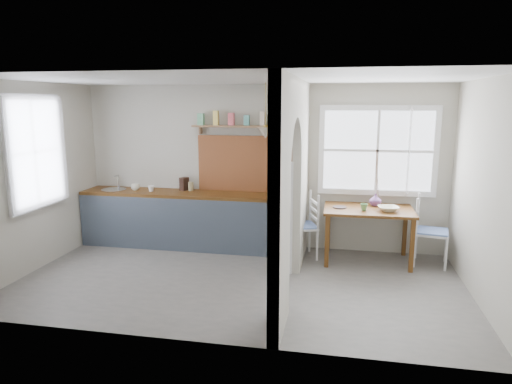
% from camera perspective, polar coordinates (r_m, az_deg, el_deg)
% --- Properties ---
extents(floor, '(5.80, 3.20, 0.01)m').
position_cam_1_polar(floor, '(6.14, -2.15, -11.04)').
color(floor, slate).
rests_on(floor, ground).
extents(ceiling, '(5.80, 3.20, 0.01)m').
position_cam_1_polar(ceiling, '(5.70, -2.34, 13.97)').
color(ceiling, '#B8B4A7').
rests_on(ceiling, walls).
extents(walls, '(5.81, 3.21, 2.60)m').
position_cam_1_polar(walls, '(5.78, -2.24, 0.98)').
color(walls, '#B8B4A7').
rests_on(walls, floor).
extents(partition, '(0.12, 3.20, 2.60)m').
position_cam_1_polar(partition, '(5.69, 4.76, 2.34)').
color(partition, '#B8B4A7').
rests_on(partition, floor).
extents(kitchen_window, '(0.10, 1.16, 1.50)m').
position_cam_1_polar(kitchen_window, '(6.96, -26.00, 4.51)').
color(kitchen_window, white).
rests_on(kitchen_window, walls).
extents(nook_window, '(1.76, 0.10, 1.30)m').
position_cam_1_polar(nook_window, '(7.15, 14.95, 5.00)').
color(nook_window, white).
rests_on(nook_window, walls).
extents(counter, '(3.50, 0.60, 0.90)m').
position_cam_1_polar(counter, '(7.52, -8.30, -3.33)').
color(counter, '#532E11').
rests_on(counter, floor).
extents(sink, '(0.40, 0.40, 0.02)m').
position_cam_1_polar(sink, '(7.92, -17.38, 0.23)').
color(sink, '#B4B5B7').
rests_on(sink, counter).
extents(backsplash, '(1.65, 0.03, 0.90)m').
position_cam_1_polar(backsplash, '(7.33, -1.00, 3.55)').
color(backsplash, '#9A4C22').
rests_on(backsplash, walls).
extents(shelf, '(1.75, 0.20, 0.21)m').
position_cam_1_polar(shelf, '(7.19, -1.16, 8.61)').
color(shelf, '#9A734F').
rests_on(shelf, walls).
extents(pendant_lamp, '(0.26, 0.26, 0.16)m').
position_cam_1_polar(pendant_lamp, '(6.80, 1.19, 7.44)').
color(pendant_lamp, beige).
rests_on(pendant_lamp, ceiling).
extents(utensil_rail, '(0.02, 0.50, 0.02)m').
position_cam_1_polar(utensil_rail, '(6.53, 4.79, 3.46)').
color(utensil_rail, '#B4B5B7').
rests_on(utensil_rail, partition).
extents(dining_table, '(1.29, 0.87, 0.80)m').
position_cam_1_polar(dining_table, '(6.94, 13.75, -5.23)').
color(dining_table, '#532E11').
rests_on(dining_table, floor).
extents(chair_left, '(0.58, 0.58, 0.99)m').
position_cam_1_polar(chair_left, '(6.93, 5.58, -4.15)').
color(chair_left, silver).
rests_on(chair_left, floor).
extents(chair_right, '(0.54, 0.54, 1.00)m').
position_cam_1_polar(chair_right, '(7.05, 21.12, -4.57)').
color(chair_right, silver).
rests_on(chair_right, floor).
extents(kettle, '(0.18, 0.15, 0.22)m').
position_cam_1_polar(kettle, '(6.96, 2.98, 0.26)').
color(kettle, silver).
rests_on(kettle, counter).
extents(mug_a, '(0.14, 0.14, 0.10)m').
position_cam_1_polar(mug_a, '(7.58, -12.98, 0.43)').
color(mug_a, white).
rests_on(mug_a, counter).
extents(mug_b, '(0.17, 0.17, 0.10)m').
position_cam_1_polar(mug_b, '(7.74, -14.86, 0.59)').
color(mug_b, white).
rests_on(mug_b, counter).
extents(knife_block, '(0.14, 0.16, 0.21)m').
position_cam_1_polar(knife_block, '(7.57, -8.97, 1.01)').
color(knife_block, black).
rests_on(knife_block, counter).
extents(jar, '(0.09, 0.09, 0.14)m').
position_cam_1_polar(jar, '(7.52, -8.14, 0.70)').
color(jar, tan).
rests_on(jar, counter).
extents(towel_magenta, '(0.02, 0.03, 0.59)m').
position_cam_1_polar(towel_magenta, '(6.88, 4.46, -6.18)').
color(towel_magenta, '#C7297F').
rests_on(towel_magenta, counter).
extents(towel_orange, '(0.02, 0.03, 0.46)m').
position_cam_1_polar(towel_orange, '(6.85, 4.42, -6.46)').
color(towel_orange, orange).
rests_on(towel_orange, counter).
extents(bowl, '(0.34, 0.34, 0.07)m').
position_cam_1_polar(bowl, '(6.75, 16.21, -2.02)').
color(bowl, white).
rests_on(bowl, dining_table).
extents(table_cup, '(0.13, 0.13, 0.10)m').
position_cam_1_polar(table_cup, '(6.70, 13.35, -1.85)').
color(table_cup, '#5C985A').
rests_on(table_cup, dining_table).
extents(plate, '(0.26, 0.26, 0.02)m').
position_cam_1_polar(plate, '(6.81, 10.41, -1.88)').
color(plate, '#332726').
rests_on(plate, dining_table).
extents(vase, '(0.18, 0.18, 0.18)m').
position_cam_1_polar(vase, '(7.04, 14.71, -0.95)').
color(vase, '#6B3F7B').
rests_on(vase, dining_table).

